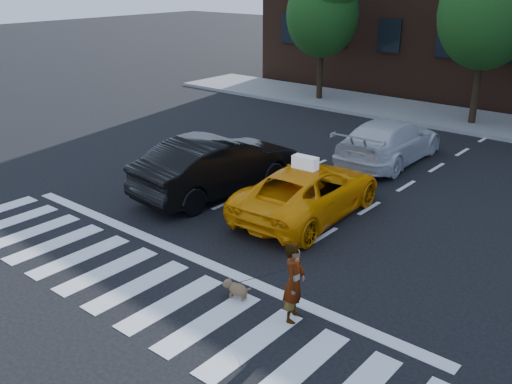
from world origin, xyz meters
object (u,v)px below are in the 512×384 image
at_px(tree_mid, 489,2).
at_px(white_suv, 389,141).
at_px(taxi, 309,191).
at_px(woman, 294,282).
at_px(black_sedan, 218,165).
at_px(dog, 236,288).
at_px(tree_left, 323,6).

height_order(tree_mid, white_suv, tree_mid).
xyz_separation_m(taxi, white_suv, (-0.48, 5.35, 0.06)).
relative_size(tree_mid, woman, 4.61).
xyz_separation_m(black_sedan, dog, (4.15, -3.91, -0.63)).
bearing_deg(black_sedan, tree_mid, -97.59).
xyz_separation_m(woman, dog, (-1.29, -0.14, -0.56)).
bearing_deg(white_suv, black_sedan, 65.02).
height_order(black_sedan, woman, black_sedan).
relative_size(tree_left, woman, 4.22).
bearing_deg(woman, tree_mid, -8.62).
distance_m(tree_left, taxi, 14.48).
height_order(tree_mid, woman, tree_mid).
bearing_deg(woman, taxi, 13.90).
distance_m(tree_mid, dog, 16.75).
bearing_deg(woman, tree_left, 14.53).
bearing_deg(tree_mid, dog, -85.40).
height_order(taxi, woman, woman).
bearing_deg(dog, white_suv, 89.02).
bearing_deg(taxi, woman, 118.47).
distance_m(tree_left, dog, 18.78).
relative_size(tree_left, dog, 10.24).
relative_size(white_suv, woman, 3.21).
xyz_separation_m(tree_mid, black_sedan, (-2.86, -12.14, -4.02)).
height_order(tree_left, black_sedan, tree_left).
height_order(tree_mid, black_sedan, tree_mid).
relative_size(taxi, black_sedan, 0.94).
bearing_deg(black_sedan, dog, 142.35).
relative_size(tree_left, white_suv, 1.31).
bearing_deg(tree_mid, black_sedan, -103.24).
relative_size(tree_left, taxi, 1.37).
distance_m(tree_mid, woman, 16.63).
distance_m(taxi, black_sedan, 2.91).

